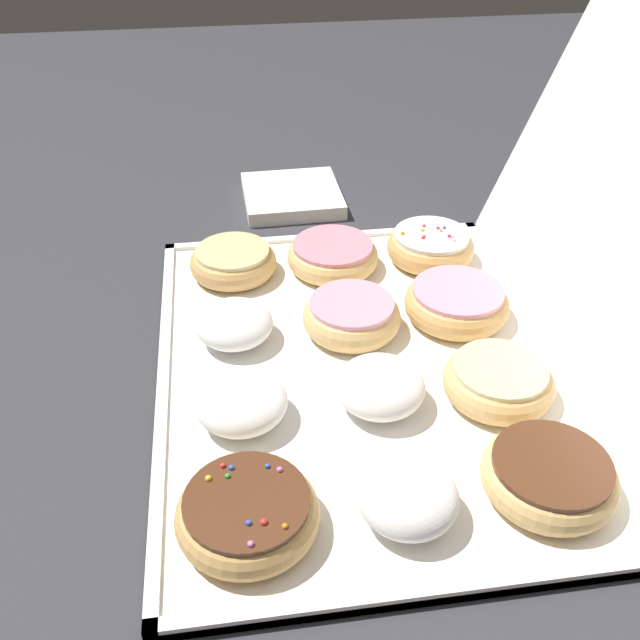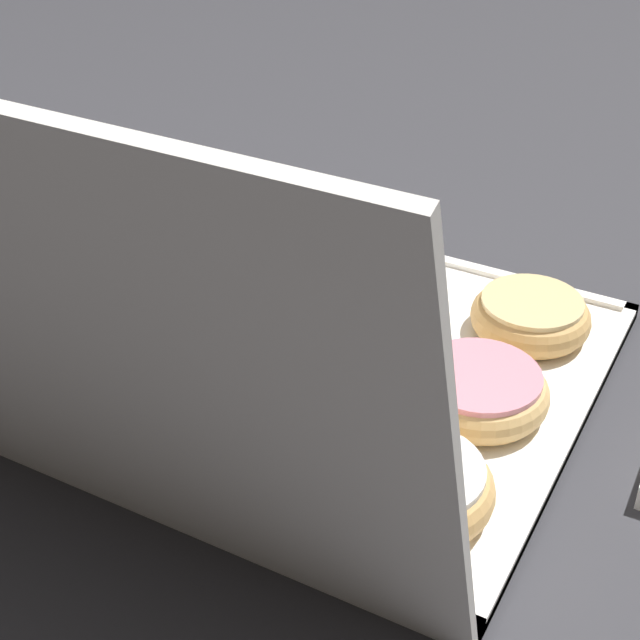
{
  "view_description": "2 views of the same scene",
  "coord_description": "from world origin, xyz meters",
  "px_view_note": "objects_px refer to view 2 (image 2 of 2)",
  "views": [
    {
      "loc": [
        0.58,
        -0.13,
        0.5
      ],
      "look_at": [
        -0.02,
        -0.04,
        0.06
      ],
      "focal_mm": 39.92,
      "sensor_mm": 36.0,
      "label": 1
    },
    {
      "loc": [
        -0.38,
        0.62,
        0.52
      ],
      "look_at": [
        -0.04,
        -0.03,
        0.03
      ],
      "focal_mm": 54.36,
      "sensor_mm": 36.0,
      "label": 2
    }
  ],
  "objects_px": {
    "powdered_filled_donut_1": "(396,274)",
    "sprinkle_donut_8": "(417,486)",
    "pink_frosted_donut_5": "(332,342)",
    "donut_box": "(271,347)",
    "glazed_ring_donut_10": "(122,378)",
    "glazed_ring_donut_0": "(531,316)",
    "pink_frosted_donut_4": "(478,390)",
    "powdered_filled_donut_6": "(208,307)",
    "sprinkle_donut_3": "(177,216)",
    "powdered_filled_donut_2": "(281,244)",
    "chocolate_frosted_donut_11": "(8,339)",
    "pink_frosted_donut_9": "(265,428)",
    "powdered_filled_donut_7": "(95,267)"
  },
  "relations": [
    {
      "from": "pink_frosted_donut_4",
      "to": "sprinkle_donut_8",
      "type": "height_order",
      "value": "sprinkle_donut_8"
    },
    {
      "from": "powdered_filled_donut_6",
      "to": "powdered_filled_donut_7",
      "type": "xyz_separation_m",
      "value": [
        0.14,
        -0.01,
        -0.0
      ]
    },
    {
      "from": "pink_frosted_donut_5",
      "to": "donut_box",
      "type": "bearing_deg",
      "value": 1.45
    },
    {
      "from": "pink_frosted_donut_5",
      "to": "chocolate_frosted_donut_11",
      "type": "relative_size",
      "value": 0.95
    },
    {
      "from": "powdered_filled_donut_1",
      "to": "pink_frosted_donut_5",
      "type": "xyz_separation_m",
      "value": [
        0.0,
        0.13,
        -0.0
      ]
    },
    {
      "from": "powdered_filled_donut_1",
      "to": "donut_box",
      "type": "bearing_deg",
      "value": 64.23
    },
    {
      "from": "powdered_filled_donut_2",
      "to": "pink_frosted_donut_9",
      "type": "bearing_deg",
      "value": 117.75
    },
    {
      "from": "pink_frosted_donut_4",
      "to": "pink_frosted_donut_9",
      "type": "bearing_deg",
      "value": 44.3
    },
    {
      "from": "donut_box",
      "to": "sprinkle_donut_3",
      "type": "height_order",
      "value": "sprinkle_donut_3"
    },
    {
      "from": "powdered_filled_donut_1",
      "to": "pink_frosted_donut_5",
      "type": "distance_m",
      "value": 0.13
    },
    {
      "from": "pink_frosted_donut_5",
      "to": "glazed_ring_donut_0",
      "type": "bearing_deg",
      "value": -137.91
    },
    {
      "from": "donut_box",
      "to": "sprinkle_donut_8",
      "type": "bearing_deg",
      "value": 146.99
    },
    {
      "from": "donut_box",
      "to": "chocolate_frosted_donut_11",
      "type": "bearing_deg",
      "value": 33.44
    },
    {
      "from": "pink_frosted_donut_4",
      "to": "sprinkle_donut_8",
      "type": "xyz_separation_m",
      "value": [
        -0.0,
        0.13,
        0.0
      ]
    },
    {
      "from": "glazed_ring_donut_0",
      "to": "pink_frosted_donut_5",
      "type": "distance_m",
      "value": 0.19
    },
    {
      "from": "powdered_filled_donut_2",
      "to": "sprinkle_donut_8",
      "type": "xyz_separation_m",
      "value": [
        -0.27,
        0.26,
        -0.0
      ]
    },
    {
      "from": "powdered_filled_donut_6",
      "to": "pink_frosted_donut_4",
      "type": "bearing_deg",
      "value": -178.87
    },
    {
      "from": "powdered_filled_donut_7",
      "to": "pink_frosted_donut_9",
      "type": "xyz_separation_m",
      "value": [
        -0.27,
        0.13,
        -0.0
      ]
    },
    {
      "from": "powdered_filled_donut_6",
      "to": "pink_frosted_donut_9",
      "type": "height_order",
      "value": "powdered_filled_donut_6"
    },
    {
      "from": "sprinkle_donut_8",
      "to": "chocolate_frosted_donut_11",
      "type": "bearing_deg",
      "value": -0.29
    },
    {
      "from": "donut_box",
      "to": "glazed_ring_donut_10",
      "type": "xyz_separation_m",
      "value": [
        0.07,
        0.13,
        0.02
      ]
    },
    {
      "from": "donut_box",
      "to": "powdered_filled_donut_7",
      "type": "relative_size",
      "value": 6.57
    },
    {
      "from": "glazed_ring_donut_10",
      "to": "powdered_filled_donut_2",
      "type": "bearing_deg",
      "value": -90.81
    },
    {
      "from": "pink_frosted_donut_9",
      "to": "glazed_ring_donut_0",
      "type": "bearing_deg",
      "value": -117.4
    },
    {
      "from": "pink_frosted_donut_4",
      "to": "powdered_filled_donut_6",
      "type": "height_order",
      "value": "powdered_filled_donut_6"
    },
    {
      "from": "glazed_ring_donut_10",
      "to": "sprinkle_donut_8",
      "type": "bearing_deg",
      "value": 179.31
    },
    {
      "from": "glazed_ring_donut_0",
      "to": "glazed_ring_donut_10",
      "type": "bearing_deg",
      "value": 43.27
    },
    {
      "from": "pink_frosted_donut_4",
      "to": "powdered_filled_donut_7",
      "type": "distance_m",
      "value": 0.4
    },
    {
      "from": "powdered_filled_donut_6",
      "to": "glazed_ring_donut_10",
      "type": "distance_m",
      "value": 0.12
    },
    {
      "from": "sprinkle_donut_3",
      "to": "pink_frosted_donut_4",
      "type": "height_order",
      "value": "sprinkle_donut_3"
    },
    {
      "from": "glazed_ring_donut_0",
      "to": "powdered_filled_donut_1",
      "type": "bearing_deg",
      "value": -1.92
    },
    {
      "from": "powdered_filled_donut_1",
      "to": "sprinkle_donut_8",
      "type": "bearing_deg",
      "value": 117.44
    },
    {
      "from": "glazed_ring_donut_0",
      "to": "powdered_filled_donut_7",
      "type": "distance_m",
      "value": 0.42
    },
    {
      "from": "donut_box",
      "to": "chocolate_frosted_donut_11",
      "type": "relative_size",
      "value": 4.77
    },
    {
      "from": "sprinkle_donut_8",
      "to": "pink_frosted_donut_9",
      "type": "bearing_deg",
      "value": -1.9
    },
    {
      "from": "pink_frosted_donut_4",
      "to": "chocolate_frosted_donut_11",
      "type": "relative_size",
      "value": 0.99
    },
    {
      "from": "powdered_filled_donut_6",
      "to": "chocolate_frosted_donut_11",
      "type": "relative_size",
      "value": 0.76
    },
    {
      "from": "sprinkle_donut_8",
      "to": "chocolate_frosted_donut_11",
      "type": "relative_size",
      "value": 0.96
    },
    {
      "from": "powdered_filled_donut_2",
      "to": "pink_frosted_donut_5",
      "type": "xyz_separation_m",
      "value": [
        -0.13,
        0.13,
        -0.0
      ]
    },
    {
      "from": "glazed_ring_donut_0",
      "to": "chocolate_frosted_donut_11",
      "type": "bearing_deg",
      "value": 32.88
    },
    {
      "from": "sprinkle_donut_3",
      "to": "chocolate_frosted_donut_11",
      "type": "xyz_separation_m",
      "value": [
        -0.0,
        0.26,
        -0.0
      ]
    },
    {
      "from": "glazed_ring_donut_0",
      "to": "pink_frosted_donut_9",
      "type": "relative_size",
      "value": 0.9
    },
    {
      "from": "donut_box",
      "to": "sprinkle_donut_8",
      "type": "height_order",
      "value": "sprinkle_donut_8"
    },
    {
      "from": "sprinkle_donut_3",
      "to": "pink_frosted_donut_4",
      "type": "xyz_separation_m",
      "value": [
        -0.4,
        0.13,
        -0.0
      ]
    },
    {
      "from": "sprinkle_donut_3",
      "to": "pink_frosted_donut_5",
      "type": "xyz_separation_m",
      "value": [
        -0.26,
        0.13,
        0.0
      ]
    },
    {
      "from": "pink_frosted_donut_5",
      "to": "pink_frosted_donut_9",
      "type": "bearing_deg",
      "value": 93.72
    },
    {
      "from": "sprinkle_donut_8",
      "to": "pink_frosted_donut_5",
      "type": "bearing_deg",
      "value": -43.63
    },
    {
      "from": "sprinkle_donut_3",
      "to": "chocolate_frosted_donut_11",
      "type": "bearing_deg",
      "value": 90.72
    },
    {
      "from": "powdered_filled_donut_7",
      "to": "glazed_ring_donut_0",
      "type": "bearing_deg",
      "value": -162.86
    },
    {
      "from": "donut_box",
      "to": "powdered_filled_donut_6",
      "type": "height_order",
      "value": "powdered_filled_donut_6"
    }
  ]
}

